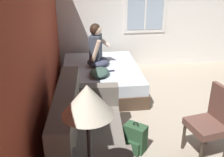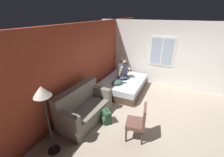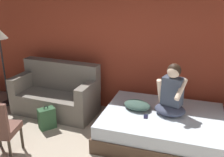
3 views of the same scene
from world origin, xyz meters
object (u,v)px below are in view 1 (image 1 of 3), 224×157
person_seated (97,49)px  floor_lamp (88,121)px  backpack (135,139)px  throw_pillow (99,72)px  couch (86,137)px  cell_phone (111,71)px  bed (101,78)px  side_chair (212,120)px

person_seated → floor_lamp: (-3.60, 0.31, 0.59)m
backpack → throw_pillow: bearing=12.3°
couch → cell_phone: couch is taller
throw_pillow → floor_lamp: floor_lamp is taller
cell_phone → backpack: bearing=174.1°
couch → cell_phone: 2.06m
person_seated → floor_lamp: bearing=175.2°
bed → backpack: bearing=-172.1°
person_seated → floor_lamp: floor_lamp is taller
backpack → bed: bearing=7.9°
couch → bed: bearing=-9.8°
bed → throw_pillow: throw_pillow is taller
bed → couch: 2.27m
side_chair → throw_pillow: bearing=36.6°
couch → backpack: (0.15, -0.68, -0.20)m
side_chair → backpack: size_ratio=2.14×
person_seated → cell_phone: bearing=-146.1°
bed → floor_lamp: (-3.48, 0.37, 1.19)m
bed → backpack: 2.10m
side_chair → throw_pillow: 2.25m
couch → person_seated: bearing=-7.7°
floor_lamp → person_seated: bearing=-4.8°
bed → throw_pillow: size_ratio=4.26×
side_chair → person_seated: (2.38, 1.35, 0.30)m
person_seated → cell_phone: person_seated is taller
bed → cell_phone: cell_phone is taller
couch → person_seated: 2.41m
throw_pillow → floor_lamp: (-3.03, 0.31, 0.88)m
couch → throw_pillow: size_ratio=3.63×
couch → person_seated: person_seated is taller
cell_phone → couch: bearing=154.8°
couch → cell_phone: (1.98, -0.56, 0.09)m
bed → throw_pillow: bearing=171.8°
throw_pillow → cell_phone: throw_pillow is taller
bed → side_chair: side_chair is taller
side_chair → person_seated: 2.75m
person_seated → backpack: (-2.20, -0.36, -0.64)m
couch → throw_pillow: couch is taller
bed → person_seated: size_ratio=2.34×
couch → throw_pillow: (1.77, -0.32, 0.16)m
side_chair → backpack: bearing=79.5°
backpack → throw_pillow: 1.70m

